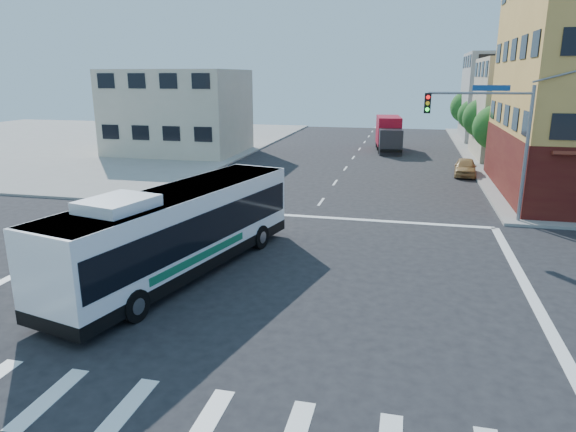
# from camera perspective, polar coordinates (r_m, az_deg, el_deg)

# --- Properties ---
(ground) EXTENTS (120.00, 120.00, 0.00)m
(ground) POSITION_cam_1_polar(r_m,az_deg,el_deg) (19.27, -2.88, -7.40)
(ground) COLOR black
(ground) RESTS_ON ground
(sidewalk_nw) EXTENTS (50.00, 50.00, 0.15)m
(sidewalk_nw) POSITION_cam_1_polar(r_m,az_deg,el_deg) (66.06, -24.36, 7.58)
(sidewalk_nw) COLOR gray
(sidewalk_nw) RESTS_ON ground
(building_east_near) EXTENTS (12.06, 10.06, 9.00)m
(building_east_near) POSITION_cam_1_polar(r_m,az_deg,el_deg) (52.50, 26.90, 10.51)
(building_east_near) COLOR #B6AA8B
(building_east_near) RESTS_ON ground
(building_east_far) EXTENTS (12.06, 10.06, 10.00)m
(building_east_far) POSITION_cam_1_polar(r_m,az_deg,el_deg) (66.17, 24.22, 11.92)
(building_east_far) COLOR gray
(building_east_far) RESTS_ON ground
(building_west) EXTENTS (12.06, 10.06, 8.00)m
(building_west) POSITION_cam_1_polar(r_m,az_deg,el_deg) (52.05, -12.05, 11.22)
(building_west) COLOR beige
(building_west) RESTS_ON ground
(signal_mast_ne) EXTENTS (7.91, 1.13, 8.07)m
(signal_mast_ne) POSITION_cam_1_polar(r_m,az_deg,el_deg) (28.08, 21.84, 9.23)
(signal_mast_ne) COLOR gray
(signal_mast_ne) RESTS_ON ground
(street_tree_a) EXTENTS (3.60, 3.60, 5.53)m
(street_tree_a) POSITION_cam_1_polar(r_m,az_deg,el_deg) (45.67, 22.20, 9.38)
(street_tree_a) COLOR #3B2915
(street_tree_a) RESTS_ON ground
(street_tree_b) EXTENTS (3.80, 3.80, 5.79)m
(street_tree_b) POSITION_cam_1_polar(r_m,az_deg,el_deg) (53.55, 20.98, 10.39)
(street_tree_b) COLOR #3B2915
(street_tree_b) RESTS_ON ground
(street_tree_c) EXTENTS (3.40, 3.40, 5.29)m
(street_tree_c) POSITION_cam_1_polar(r_m,az_deg,el_deg) (61.50, 20.03, 10.72)
(street_tree_c) COLOR #3B2915
(street_tree_c) RESTS_ON ground
(street_tree_d) EXTENTS (4.00, 4.00, 6.03)m
(street_tree_d) POSITION_cam_1_polar(r_m,az_deg,el_deg) (69.41, 19.34, 11.55)
(street_tree_d) COLOR #3B2915
(street_tree_d) RESTS_ON ground
(transit_bus) EXTENTS (5.40, 12.60, 3.65)m
(transit_bus) POSITION_cam_1_polar(r_m,az_deg,el_deg) (19.95, -11.88, -1.47)
(transit_bus) COLOR black
(transit_bus) RESTS_ON ground
(box_truck) EXTENTS (3.04, 7.75, 3.40)m
(box_truck) POSITION_cam_1_polar(r_m,az_deg,el_deg) (53.80, 11.13, 8.87)
(box_truck) COLOR #25242A
(box_truck) RESTS_ON ground
(parked_car) EXTENTS (1.90, 4.04, 1.34)m
(parked_car) POSITION_cam_1_polar(r_m,az_deg,el_deg) (41.74, 19.11, 5.15)
(parked_car) COLOR tan
(parked_car) RESTS_ON ground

